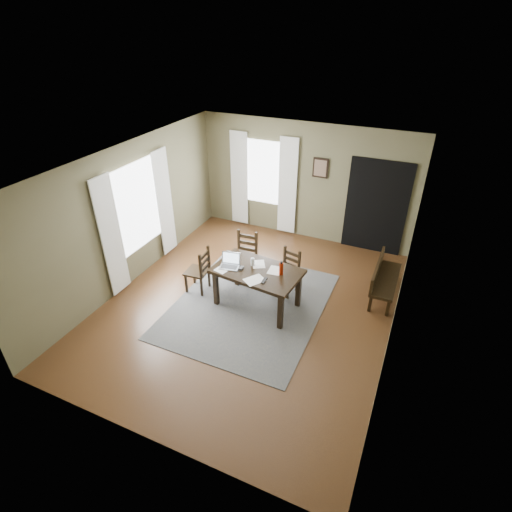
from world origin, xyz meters
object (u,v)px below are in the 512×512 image
at_px(dining_table, 257,274).
at_px(chair_back_right, 288,272).
at_px(chair_back_left, 245,257).
at_px(bench, 383,277).
at_px(laptop, 230,263).
at_px(chair_end, 199,271).
at_px(water_bottle, 281,268).

xyz_separation_m(dining_table, chair_back_right, (0.35, 0.64, -0.24)).
relative_size(dining_table, chair_back_left, 1.63).
distance_m(bench, laptop, 2.86).
distance_m(chair_back_left, laptop, 0.87).
relative_size(chair_end, chair_back_left, 0.93).
xyz_separation_m(chair_back_left, laptop, (0.09, -0.79, 0.35)).
bearing_deg(water_bottle, dining_table, -173.17).
xyz_separation_m(chair_end, bench, (3.22, 1.25, -0.02)).
bearing_deg(water_bottle, laptop, -172.83).
xyz_separation_m(chair_back_left, water_bottle, (1.02, -0.67, 0.40)).
relative_size(chair_end, bench, 0.72).
bearing_deg(bench, chair_back_right, 109.18).
bearing_deg(dining_table, water_bottle, 13.03).
bearing_deg(chair_end, chair_back_right, 109.42).
xyz_separation_m(bench, laptop, (-2.53, -1.28, 0.40)).
bearing_deg(chair_back_right, bench, 33.56).
distance_m(dining_table, water_bottle, 0.48).
relative_size(dining_table, bench, 1.26).
bearing_deg(chair_back_left, bench, 6.67).
height_order(dining_table, chair_back_left, chair_back_left).
bearing_deg(dining_table, chair_back_left, 135.14).
relative_size(chair_back_right, bench, 0.69).
relative_size(chair_back_left, bench, 0.77).
xyz_separation_m(chair_end, water_bottle, (1.62, 0.08, 0.44)).
bearing_deg(water_bottle, chair_back_right, 97.55).
height_order(dining_table, laptop, laptop).
bearing_deg(chair_back_right, dining_table, -104.57).
distance_m(chair_back_left, chair_back_right, 0.94).
xyz_separation_m(chair_back_left, chair_back_right, (0.94, -0.09, -0.05)).
distance_m(chair_end, chair_back_right, 1.68).
height_order(chair_back_right, water_bottle, water_bottle).
relative_size(dining_table, chair_back_right, 1.83).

